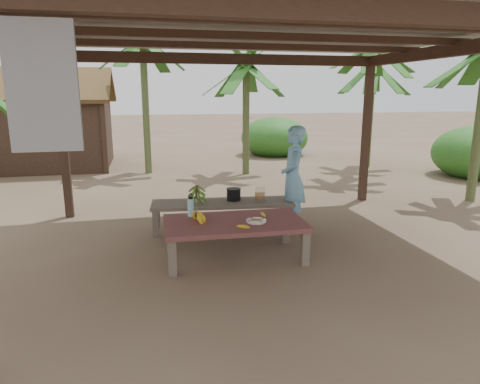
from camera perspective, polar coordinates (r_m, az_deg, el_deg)
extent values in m
plane|color=brown|center=(5.97, 2.45, -7.69)|extent=(80.00, 80.00, 0.00)
cube|color=black|center=(7.84, -22.51, 6.47)|extent=(0.13, 0.13, 2.70)
cube|color=black|center=(8.83, 16.47, 7.54)|extent=(0.13, 0.13, 2.70)
cube|color=black|center=(3.47, 13.63, 22.50)|extent=(5.80, 0.14, 0.18)
cube|color=black|center=(7.85, -1.92, 17.31)|extent=(5.80, 0.14, 0.18)
cube|color=black|center=(5.58, -27.78, 17.67)|extent=(0.14, 4.80, 0.18)
cube|color=black|center=(6.90, 26.83, 16.59)|extent=(0.14, 4.80, 0.18)
cube|color=slate|center=(5.64, 2.75, 21.26)|extent=(6.60, 5.60, 0.06)
cube|color=slate|center=(3.15, -24.85, 12.63)|extent=(0.45, 0.05, 0.85)
cube|color=brown|center=(5.15, -9.02, -8.66)|extent=(0.10, 0.10, 0.44)
cube|color=brown|center=(5.44, 8.66, -7.46)|extent=(0.10, 0.10, 0.44)
cube|color=brown|center=(5.94, -9.32, -5.71)|extent=(0.10, 0.10, 0.44)
cube|color=brown|center=(6.19, 6.08, -4.82)|extent=(0.10, 0.10, 0.44)
cube|color=maroon|center=(5.54, -0.75, -4.19)|extent=(1.83, 1.05, 0.06)
cube|color=brown|center=(6.55, -11.20, -4.18)|extent=(0.09, 0.09, 0.40)
cube|color=brown|center=(6.72, 6.63, -3.58)|extent=(0.09, 0.09, 0.40)
cube|color=brown|center=(6.99, -10.95, -3.07)|extent=(0.09, 0.09, 0.40)
cube|color=brown|center=(7.15, 5.76, -2.54)|extent=(0.09, 0.09, 0.40)
cube|color=brown|center=(6.72, -2.36, -1.52)|extent=(2.25, 0.81, 0.05)
cylinder|color=white|center=(5.48, 2.18, -3.99)|extent=(0.24, 0.24, 0.01)
cylinder|color=white|center=(5.48, 2.18, -3.83)|extent=(0.26, 0.26, 0.02)
cube|color=brown|center=(5.48, 2.18, -3.77)|extent=(0.15, 0.12, 0.02)
ellipsoid|color=yellow|center=(5.23, 0.45, -4.65)|extent=(0.18, 0.08, 0.04)
ellipsoid|color=yellow|center=(5.76, 3.10, -3.01)|extent=(0.06, 0.14, 0.04)
cylinder|color=#3CBABD|center=(5.75, -6.58, -2.08)|extent=(0.08, 0.08, 0.24)
cylinder|color=black|center=(5.71, -6.62, -0.76)|extent=(0.06, 0.06, 0.03)
torus|color=black|center=(5.71, -6.62, -0.47)|extent=(0.05, 0.01, 0.05)
cylinder|color=black|center=(6.77, -0.85, -0.36)|extent=(0.22, 0.22, 0.19)
imported|color=#79B9E4|center=(6.79, 7.09, 1.91)|extent=(0.50, 0.66, 1.63)
cube|color=black|center=(13.77, -25.53, 7.12)|extent=(4.00, 3.00, 2.00)
cube|color=brown|center=(12.90, -26.94, 12.70)|extent=(4.40, 1.73, 1.00)
cube|color=brown|center=(14.56, -25.33, 12.73)|extent=(4.40, 1.73, 1.00)
cylinder|color=#596638|center=(11.26, 16.62, 10.12)|extent=(0.18, 0.18, 3.30)
cylinder|color=#596638|center=(11.34, 0.80, 9.56)|extent=(0.18, 0.18, 2.86)
cylinder|color=#596638|center=(11.72, -12.47, 11.01)|extent=(0.18, 0.18, 3.53)
cylinder|color=#596638|center=(9.59, 29.25, 7.64)|extent=(0.18, 0.18, 2.97)
cylinder|color=#596638|center=(13.05, 16.92, 9.57)|extent=(0.18, 0.18, 2.91)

